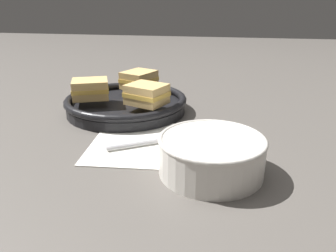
{
  "coord_description": "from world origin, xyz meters",
  "views": [
    {
      "loc": [
        0.13,
        -0.59,
        0.27
      ],
      "look_at": [
        0.02,
        0.01,
        0.03
      ],
      "focal_mm": 35.0,
      "sensor_mm": 36.0,
      "label": 1
    }
  ],
  "objects_px": {
    "spoon": "(167,139)",
    "skillet": "(126,103)",
    "sandwich_far_left": "(90,89)",
    "soup_bowl": "(211,153)",
    "sandwich_near_right": "(139,80)",
    "sandwich_near_left": "(147,94)"
  },
  "relations": [
    {
      "from": "sandwich_near_left",
      "to": "sandwich_far_left",
      "type": "relative_size",
      "value": 1.0
    },
    {
      "from": "soup_bowl",
      "to": "sandwich_near_right",
      "type": "xyz_separation_m",
      "value": [
        -0.22,
        0.37,
        0.03
      ]
    },
    {
      "from": "sandwich_near_left",
      "to": "skillet",
      "type": "bearing_deg",
      "value": 141.1
    },
    {
      "from": "spoon",
      "to": "skillet",
      "type": "height_order",
      "value": "skillet"
    },
    {
      "from": "spoon",
      "to": "skillet",
      "type": "relative_size",
      "value": 0.36
    },
    {
      "from": "spoon",
      "to": "sandwich_far_left",
      "type": "height_order",
      "value": "sandwich_far_left"
    },
    {
      "from": "sandwich_far_left",
      "to": "sandwich_near_left",
      "type": "bearing_deg",
      "value": -7.93
    },
    {
      "from": "skillet",
      "to": "sandwich_near_left",
      "type": "relative_size",
      "value": 4.02
    },
    {
      "from": "spoon",
      "to": "skillet",
      "type": "distance_m",
      "value": 0.23
    },
    {
      "from": "sandwich_far_left",
      "to": "skillet",
      "type": "bearing_deg",
      "value": 23.45
    },
    {
      "from": "spoon",
      "to": "skillet",
      "type": "xyz_separation_m",
      "value": [
        -0.14,
        0.18,
        0.01
      ]
    },
    {
      "from": "soup_bowl",
      "to": "sandwich_near_left",
      "type": "relative_size",
      "value": 1.62
    },
    {
      "from": "soup_bowl",
      "to": "skillet",
      "type": "height_order",
      "value": "soup_bowl"
    },
    {
      "from": "sandwich_far_left",
      "to": "spoon",
      "type": "bearing_deg",
      "value": -33.12
    },
    {
      "from": "sandwich_near_right",
      "to": "sandwich_far_left",
      "type": "relative_size",
      "value": 1.01
    },
    {
      "from": "soup_bowl",
      "to": "sandwich_near_left",
      "type": "bearing_deg",
      "value": 126.02
    },
    {
      "from": "skillet",
      "to": "sandwich_near_left",
      "type": "xyz_separation_m",
      "value": [
        0.07,
        -0.06,
        0.04
      ]
    },
    {
      "from": "spoon",
      "to": "sandwich_near_right",
      "type": "bearing_deg",
      "value": 84.27
    },
    {
      "from": "soup_bowl",
      "to": "sandwich_far_left",
      "type": "relative_size",
      "value": 1.62
    },
    {
      "from": "skillet",
      "to": "sandwich_near_right",
      "type": "relative_size",
      "value": 3.99
    },
    {
      "from": "spoon",
      "to": "sandwich_far_left",
      "type": "xyz_separation_m",
      "value": [
        -0.22,
        0.14,
        0.06
      ]
    },
    {
      "from": "sandwich_near_left",
      "to": "sandwich_near_right",
      "type": "bearing_deg",
      "value": 112.07
    }
  ]
}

